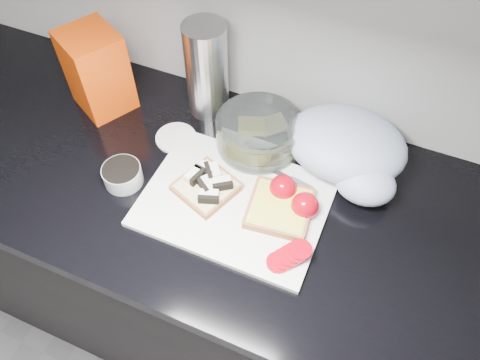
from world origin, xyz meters
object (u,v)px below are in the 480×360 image
at_px(glass_bowl, 259,134).
at_px(steel_canister, 207,70).
at_px(cutting_board, 235,202).
at_px(bread_bag, 97,71).

height_order(glass_bowl, steel_canister, steel_canister).
relative_size(cutting_board, steel_canister, 1.61).
xyz_separation_m(glass_bowl, steel_canister, (-0.17, 0.07, 0.08)).
relative_size(bread_bag, steel_canister, 0.85).
relative_size(cutting_board, bread_bag, 1.89).
xyz_separation_m(cutting_board, glass_bowl, (-0.02, 0.18, 0.04)).
distance_m(glass_bowl, steel_canister, 0.20).
height_order(cutting_board, glass_bowl, glass_bowl).
relative_size(glass_bowl, bread_bag, 0.96).
relative_size(cutting_board, glass_bowl, 1.96).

